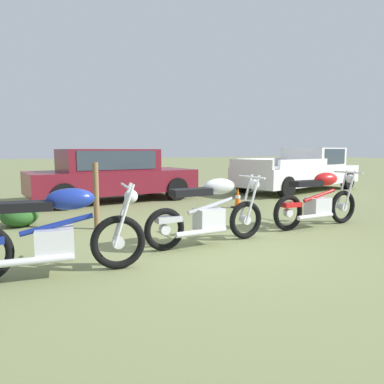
{
  "coord_description": "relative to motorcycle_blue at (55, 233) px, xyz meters",
  "views": [
    {
      "loc": [
        -2.58,
        -4.4,
        1.39
      ],
      "look_at": [
        0.61,
        1.86,
        0.56
      ],
      "focal_mm": 32.78,
      "sensor_mm": 36.0,
      "label": 1
    }
  ],
  "objects": [
    {
      "name": "pickup_truck_white",
      "position": [
        8.67,
        5.11,
        0.26
      ],
      "size": [
        5.38,
        2.87,
        1.49
      ],
      "rotation": [
        0.0,
        0.0,
        0.22
      ],
      "color": "silver",
      "rests_on": "ground"
    },
    {
      "name": "ground_plane",
      "position": [
        2.21,
        0.33,
        -0.49
      ],
      "size": [
        120.0,
        120.0,
        0.0
      ],
      "primitive_type": "plane",
      "color": "olive"
    },
    {
      "name": "traffic_cone",
      "position": [
        4.46,
        2.96,
        -0.27
      ],
      "size": [
        0.25,
        0.25,
        0.49
      ],
      "color": "#EA590F",
      "rests_on": "ground"
    },
    {
      "name": "motorcycle_red",
      "position": [
        4.56,
        0.53,
        0.0
      ],
      "size": [
        2.01,
        0.64,
        1.02
      ],
      "rotation": [
        0.0,
        0.0,
        0.01
      ],
      "color": "black",
      "rests_on": "ground"
    },
    {
      "name": "fence_post_wooden",
      "position": [
        0.9,
        2.18,
        0.1
      ],
      "size": [
        0.1,
        0.1,
        1.19
      ],
      "primitive_type": "cylinder",
      "color": "brown",
      "rests_on": "ground"
    },
    {
      "name": "shrub_low",
      "position": [
        -0.32,
        3.05,
        -0.3
      ],
      "size": [
        0.65,
        0.67,
        0.38
      ],
      "color": "#234F1E",
      "rests_on": "ground"
    },
    {
      "name": "motorcycle_silver",
      "position": [
        2.18,
        0.38,
        0.0
      ],
      "size": [
        2.01,
        0.64,
        1.02
      ],
      "rotation": [
        0.0,
        0.0,
        0.02
      ],
      "color": "black",
      "rests_on": "ground"
    },
    {
      "name": "car_burgundy",
      "position": [
        2.01,
        5.54,
        0.31
      ],
      "size": [
        4.61,
        2.26,
        1.43
      ],
      "rotation": [
        0.0,
        0.0,
        0.1
      ],
      "color": "maroon",
      "rests_on": "ground"
    },
    {
      "name": "motorcycle_blue",
      "position": [
        0.0,
        0.0,
        0.0
      ],
      "size": [
        2.06,
        0.64,
        1.02
      ],
      "rotation": [
        0.0,
        0.0,
        -0.14
      ],
      "color": "black",
      "rests_on": "ground"
    }
  ]
}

